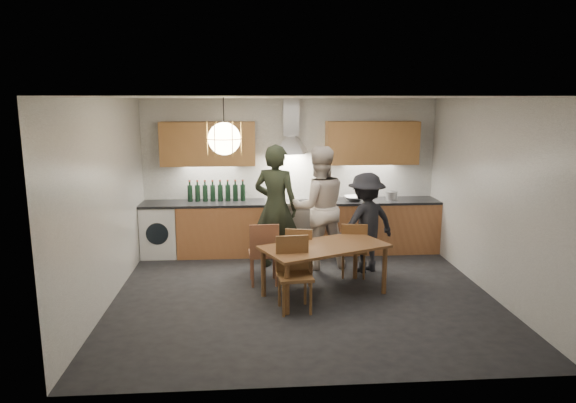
{
  "coord_description": "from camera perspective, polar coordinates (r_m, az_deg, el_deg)",
  "views": [
    {
      "loc": [
        -0.68,
        -6.49,
        2.56
      ],
      "look_at": [
        -0.17,
        0.4,
        1.2
      ],
      "focal_mm": 32.0,
      "sensor_mm": 36.0,
      "label": 1
    }
  ],
  "objects": [
    {
      "name": "person_mid",
      "position": [
        7.9,
        3.42,
        -0.68
      ],
      "size": [
        1.01,
        0.84,
        1.89
      ],
      "primitive_type": "imported",
      "rotation": [
        0.0,
        0.0,
        3.28
      ],
      "color": "beige",
      "rests_on": "ground"
    },
    {
      "name": "person_left",
      "position": [
        7.85,
        -1.36,
        -0.61
      ],
      "size": [
        0.83,
        0.71,
        1.92
      ],
      "primitive_type": "imported",
      "rotation": [
        0.0,
        0.0,
        2.71
      ],
      "color": "black",
      "rests_on": "ground"
    },
    {
      "name": "wall_fixtures",
      "position": [
        8.61,
        0.34,
        6.56
      ],
      "size": [
        4.3,
        0.54,
        1.1
      ],
      "color": "#C0864A",
      "rests_on": "ground"
    },
    {
      "name": "chair_back_mid",
      "position": [
        7.23,
        1.28,
        -5.63
      ],
      "size": [
        0.45,
        0.45,
        0.83
      ],
      "rotation": [
        0.0,
        0.0,
        2.92
      ],
      "color": "brown",
      "rests_on": "ground"
    },
    {
      "name": "dining_table",
      "position": [
        6.82,
        4.1,
        -5.53
      ],
      "size": [
        1.82,
        1.4,
        0.69
      ],
      "rotation": [
        0.0,
        0.0,
        0.41
      ],
      "color": "brown",
      "rests_on": "ground"
    },
    {
      "name": "person_right",
      "position": [
        7.82,
        8.64,
        -2.34
      ],
      "size": [
        1.12,
        0.89,
        1.51
      ],
      "primitive_type": "imported",
      "rotation": [
        0.0,
        0.0,
        3.54
      ],
      "color": "black",
      "rests_on": "ground"
    },
    {
      "name": "ground",
      "position": [
        7.01,
        1.69,
        -10.29
      ],
      "size": [
        5.0,
        5.0,
        0.0
      ],
      "primitive_type": "plane",
      "color": "black",
      "rests_on": "ground"
    },
    {
      "name": "chair_back_right",
      "position": [
        7.56,
        7.32,
        -4.97
      ],
      "size": [
        0.43,
        0.43,
        0.83
      ],
      "rotation": [
        0.0,
        0.0,
        2.96
      ],
      "color": "brown",
      "rests_on": "ground"
    },
    {
      "name": "range_stove",
      "position": [
        8.72,
        0.39,
        -2.91
      ],
      "size": [
        0.9,
        0.6,
        0.92
      ],
      "color": "silver",
      "rests_on": "ground"
    },
    {
      "name": "pendant_lamp",
      "position": [
        6.41,
        -7.1,
        6.94
      ],
      "size": [
        0.43,
        0.43,
        0.7
      ],
      "color": "black",
      "rests_on": "ground"
    },
    {
      "name": "chair_back_left",
      "position": [
        7.2,
        -2.7,
        -5.38
      ],
      "size": [
        0.43,
        0.43,
        0.9
      ],
      "rotation": [
        0.0,
        0.0,
        3.2
      ],
      "color": "brown",
      "rests_on": "ground"
    },
    {
      "name": "room_shell",
      "position": [
        6.58,
        1.77,
        3.68
      ],
      "size": [
        5.02,
        4.52,
        2.61
      ],
      "color": "white",
      "rests_on": "ground"
    },
    {
      "name": "wine_bottles",
      "position": [
        8.68,
        -7.95,
        1.2
      ],
      "size": [
        0.97,
        0.08,
        0.36
      ],
      "color": "black",
      "rests_on": "counter_run"
    },
    {
      "name": "mixing_bowl",
      "position": [
        8.72,
        7.34,
        0.34
      ],
      "size": [
        0.38,
        0.38,
        0.08
      ],
      "primitive_type": "imported",
      "rotation": [
        0.0,
        0.0,
        0.16
      ],
      "color": "silver",
      "rests_on": "counter_run"
    },
    {
      "name": "counter_run",
      "position": [
        8.73,
        0.55,
        -2.85
      ],
      "size": [
        5.0,
        0.62,
        0.9
      ],
      "color": "#C17B4A",
      "rests_on": "ground"
    },
    {
      "name": "stock_pot",
      "position": [
        8.9,
        11.42,
        0.61
      ],
      "size": [
        0.25,
        0.25,
        0.13
      ],
      "primitive_type": "cylinder",
      "rotation": [
        0.0,
        0.0,
        -0.37
      ],
      "color": "silver",
      "rests_on": "counter_run"
    },
    {
      "name": "chair_front",
      "position": [
        6.41,
        0.62,
        -7.4
      ],
      "size": [
        0.45,
        0.45,
        0.91
      ],
      "rotation": [
        0.0,
        0.0,
        0.1
      ],
      "color": "brown",
      "rests_on": "ground"
    }
  ]
}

